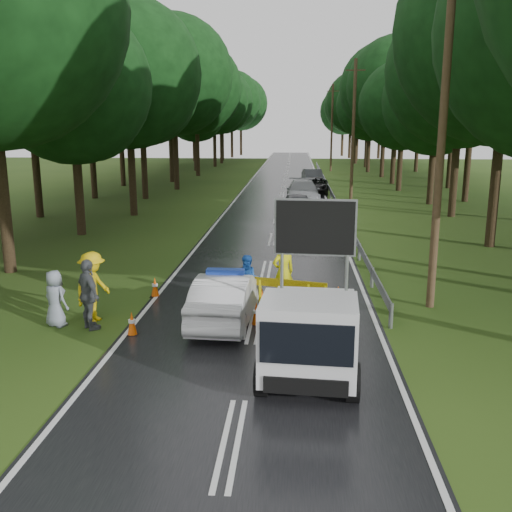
# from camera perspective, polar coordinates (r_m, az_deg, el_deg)

# --- Properties ---
(ground) EXTENTS (160.00, 160.00, 0.00)m
(ground) POSITION_cam_1_polar(r_m,az_deg,el_deg) (15.89, -0.09, -6.91)
(ground) COLOR #254112
(ground) RESTS_ON ground
(road) EXTENTS (7.00, 140.00, 0.02)m
(road) POSITION_cam_1_polar(r_m,az_deg,el_deg) (45.24, 2.61, 6.13)
(road) COLOR black
(road) RESTS_ON ground
(guardrail) EXTENTS (0.12, 60.06, 0.70)m
(guardrail) POSITION_cam_1_polar(r_m,az_deg,el_deg) (44.91, 7.36, 6.68)
(guardrail) COLOR gray
(guardrail) RESTS_ON ground
(utility_pole_near) EXTENTS (1.40, 0.24, 10.00)m
(utility_pole_near) POSITION_cam_1_polar(r_m,az_deg,el_deg) (17.41, 18.09, 11.24)
(utility_pole_near) COLOR #42321E
(utility_pole_near) RESTS_ON ground
(utility_pole_mid) EXTENTS (1.40, 0.24, 10.00)m
(utility_pole_mid) POSITION_cam_1_polar(r_m,az_deg,el_deg) (43.10, 9.71, 12.36)
(utility_pole_mid) COLOR #42321E
(utility_pole_mid) RESTS_ON ground
(utility_pole_far) EXTENTS (1.40, 0.24, 10.00)m
(utility_pole_far) POSITION_cam_1_polar(r_m,az_deg,el_deg) (69.03, 7.59, 12.60)
(utility_pole_far) COLOR #42321E
(utility_pole_far) RESTS_ON ground
(police_sedan) EXTENTS (1.69, 4.29, 1.53)m
(police_sedan) POSITION_cam_1_polar(r_m,az_deg,el_deg) (15.91, -3.05, -4.25)
(police_sedan) COLOR silver
(police_sedan) RESTS_ON ground
(work_truck) EXTENTS (2.37, 4.77, 3.70)m
(work_truck) POSITION_cam_1_polar(r_m,az_deg,el_deg) (12.76, 5.50, -7.27)
(work_truck) COLOR gray
(work_truck) RESTS_ON ground
(barrier) EXTENTS (2.47, 0.70, 1.05)m
(barrier) POSITION_cam_1_polar(r_m,az_deg,el_deg) (16.56, 2.82, -3.21)
(barrier) COLOR yellow
(barrier) RESTS_ON ground
(officer) EXTENTS (0.87, 0.77, 2.00)m
(officer) POSITION_cam_1_polar(r_m,az_deg,el_deg) (17.47, 2.74, -1.63)
(officer) COLOR #D1D00B
(officer) RESTS_ON ground
(civilian) EXTENTS (0.85, 0.70, 1.59)m
(civilian) POSITION_cam_1_polar(r_m,az_deg,el_deg) (17.26, -0.76, -2.51)
(civilian) COLOR blue
(civilian) RESTS_ON ground
(bystander_left) EXTENTS (1.10, 1.46, 2.00)m
(bystander_left) POSITION_cam_1_polar(r_m,az_deg,el_deg) (16.52, -16.01, -3.01)
(bystander_left) COLOR #E0B90C
(bystander_left) RESTS_ON ground
(bystander_mid) EXTENTS (1.13, 1.15, 1.94)m
(bystander_mid) POSITION_cam_1_polar(r_m,az_deg,el_deg) (15.92, -16.39, -3.73)
(bystander_mid) COLOR #474B4F
(bystander_mid) RESTS_ON ground
(bystander_right) EXTENTS (0.92, 0.80, 1.58)m
(bystander_right) POSITION_cam_1_polar(r_m,az_deg,el_deg) (16.49, -19.44, -4.04)
(bystander_right) COLOR gray
(bystander_right) RESTS_ON ground
(queue_car_first) EXTENTS (2.03, 4.55, 1.52)m
(queue_car_first) POSITION_cam_1_polar(r_m,az_deg,el_deg) (33.16, 4.17, 4.90)
(queue_car_first) COLOR #42444A
(queue_car_first) RESTS_ON ground
(queue_car_second) EXTENTS (2.38, 5.63, 1.62)m
(queue_car_second) POSITION_cam_1_polar(r_m,az_deg,el_deg) (40.23, 4.70, 6.39)
(queue_car_second) COLOR #9B9DA2
(queue_car_second) RESTS_ON ground
(queue_car_third) EXTENTS (2.32, 4.73, 1.29)m
(queue_car_third) POSITION_cam_1_polar(r_m,az_deg,el_deg) (46.24, 5.90, 7.02)
(queue_car_third) COLOR black
(queue_car_third) RESTS_ON ground
(queue_car_fourth) EXTENTS (2.07, 4.64, 1.48)m
(queue_car_fourth) POSITION_cam_1_polar(r_m,az_deg,el_deg) (52.20, 5.69, 7.80)
(queue_car_fourth) COLOR #3E4045
(queue_car_fourth) RESTS_ON ground
(cone_near_left) EXTENTS (0.31, 0.31, 0.65)m
(cone_near_left) POSITION_cam_1_polar(r_m,az_deg,el_deg) (15.40, -12.30, -6.64)
(cone_near_left) COLOR black
(cone_near_left) RESTS_ON ground
(cone_center) EXTENTS (0.31, 0.31, 0.66)m
(cone_center) POSITION_cam_1_polar(r_m,az_deg,el_deg) (15.78, 0.03, -5.82)
(cone_center) COLOR black
(cone_center) RESTS_ON ground
(cone_far) EXTENTS (0.30, 0.30, 0.63)m
(cone_far) POSITION_cam_1_polar(r_m,az_deg,el_deg) (18.19, 0.43, -3.30)
(cone_far) COLOR black
(cone_far) RESTS_ON ground
(cone_left_mid) EXTENTS (0.31, 0.31, 0.65)m
(cone_left_mid) POSITION_cam_1_polar(r_m,az_deg,el_deg) (18.61, -10.07, -3.09)
(cone_left_mid) COLOR black
(cone_left_mid) RESTS_ON ground
(cone_right) EXTENTS (0.31, 0.31, 0.66)m
(cone_right) POSITION_cam_1_polar(r_m,az_deg,el_deg) (17.52, 8.20, -4.03)
(cone_right) COLOR black
(cone_right) RESTS_ON ground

